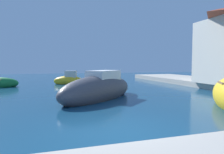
% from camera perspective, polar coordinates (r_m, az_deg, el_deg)
% --- Properties ---
extents(ground, '(80.00, 80.00, 0.00)m').
position_cam_1_polar(ground, '(6.15, 1.57, -15.50)').
color(ground, navy).
extents(moored_boat_1, '(1.59, 4.07, 1.07)m').
position_cam_1_polar(moored_boat_1, '(17.78, 0.78, -1.90)').
color(moored_boat_1, gold).
rests_on(moored_boat_1, ground).
extents(moored_boat_3, '(6.09, 5.79, 2.05)m').
position_cam_1_polar(moored_boat_3, '(11.74, -3.70, -3.57)').
color(moored_boat_3, '#3F3F47').
rests_on(moored_boat_3, ground).
extents(moored_boat_6, '(3.28, 2.13, 1.61)m').
position_cam_1_polar(moored_boat_6, '(20.88, -12.33, -0.93)').
color(moored_boat_6, gold).
rests_on(moored_boat_6, ground).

